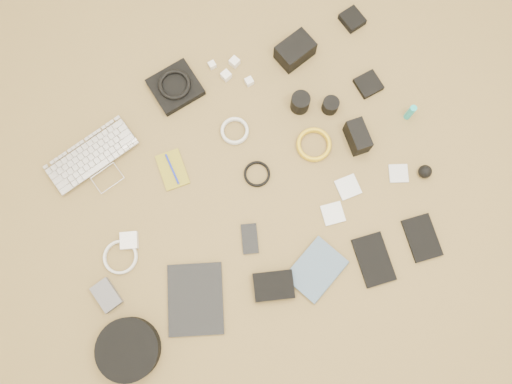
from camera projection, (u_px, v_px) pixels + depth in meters
name	position (u px, v px, depth m)	size (l,w,h in m)	color
laptop	(99.00, 166.00, 1.92)	(0.35, 0.24, 0.03)	silver
headphone_pouch	(175.00, 87.00, 1.98)	(0.18, 0.17, 0.03)	black
headphones	(174.00, 85.00, 1.96)	(0.13, 0.13, 0.02)	black
charger_a	(226.00, 76.00, 1.99)	(0.03, 0.03, 0.03)	white
charger_b	(212.00, 65.00, 2.01)	(0.03, 0.03, 0.02)	white
charger_c	(235.00, 62.00, 2.01)	(0.03, 0.03, 0.03)	white
charger_d	(249.00, 81.00, 1.99)	(0.03, 0.03, 0.03)	white
dslr_camera	(295.00, 51.00, 1.99)	(0.14, 0.10, 0.08)	black
lens_pouch	(352.00, 19.00, 2.05)	(0.08, 0.09, 0.03)	black
notebook_olive	(172.00, 170.00, 1.92)	(0.09, 0.15, 0.01)	olive
pen_blue	(172.00, 169.00, 1.92)	(0.01, 0.01, 0.13)	#1624B3
cable_white_a	(235.00, 131.00, 1.95)	(0.11, 0.11, 0.01)	silver
lens_a	(300.00, 103.00, 1.94)	(0.07, 0.07, 0.08)	black
lens_b	(330.00, 105.00, 1.95)	(0.06, 0.06, 0.06)	black
card_reader	(368.00, 84.00, 1.99)	(0.09, 0.09, 0.02)	black
power_brick	(129.00, 241.00, 1.86)	(0.06, 0.06, 0.03)	white
cable_white_b	(121.00, 257.00, 1.85)	(0.13, 0.13, 0.01)	silver
cable_black	(257.00, 174.00, 1.92)	(0.10, 0.10, 0.01)	black
cable_yellow	(314.00, 145.00, 1.94)	(0.14, 0.14, 0.02)	gold
flash	(358.00, 137.00, 1.91)	(0.07, 0.12, 0.09)	black
lens_cleaner	(410.00, 112.00, 1.93)	(0.03, 0.03, 0.09)	#1BAEB1
battery_charger	(107.00, 295.00, 1.81)	(0.07, 0.11, 0.03)	#58585D
tablet	(196.00, 299.00, 1.82)	(0.20, 0.26, 0.01)	black
phone	(250.00, 239.00, 1.87)	(0.06, 0.11, 0.01)	black
filter_case_left	(333.00, 214.00, 1.89)	(0.08, 0.08, 0.01)	silver
filter_case_mid	(348.00, 187.00, 1.91)	(0.08, 0.08, 0.01)	silver
filter_case_right	(398.00, 173.00, 1.92)	(0.07, 0.07, 0.01)	silver
air_blower	(425.00, 172.00, 1.90)	(0.05, 0.05, 0.05)	black
headphone_case	(128.00, 349.00, 1.76)	(0.22, 0.22, 0.06)	black
drive_case	(274.00, 286.00, 1.82)	(0.14, 0.10, 0.04)	black
paperback	(332.00, 283.00, 1.83)	(0.15, 0.20, 0.02)	#465E76
notebook_black_a	(374.00, 260.00, 1.85)	(0.12, 0.19, 0.01)	black
notebook_black_b	(422.00, 238.00, 1.86)	(0.11, 0.17, 0.01)	black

